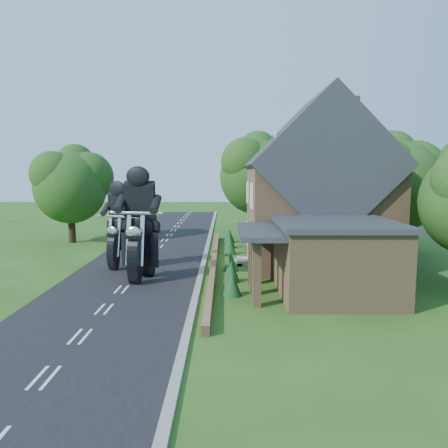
{
  "coord_description": "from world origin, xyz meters",
  "views": [
    {
      "loc": [
        4.99,
        -20.38,
        5.66
      ],
      "look_at": [
        4.91,
        3.17,
        2.8
      ],
      "focal_mm": 35.0,
      "sensor_mm": 36.0,
      "label": 1
    }
  ],
  "objects_px": {
    "garden_wall": "(214,264)",
    "annex": "(332,257)",
    "house": "(316,193)",
    "motorcycle_lead": "(141,264)",
    "motorcycle_follow": "(121,255)"
  },
  "relations": [
    {
      "from": "annex",
      "to": "motorcycle_lead",
      "type": "distance_m",
      "value": 9.62
    },
    {
      "from": "motorcycle_lead",
      "to": "house",
      "type": "bearing_deg",
      "value": -144.0
    },
    {
      "from": "house",
      "to": "annex",
      "type": "distance_m",
      "value": 7.3
    },
    {
      "from": "motorcycle_follow",
      "to": "annex",
      "type": "bearing_deg",
      "value": 177.55
    },
    {
      "from": "garden_wall",
      "to": "annex",
      "type": "distance_m",
      "value": 8.19
    },
    {
      "from": "house",
      "to": "annex",
      "type": "bearing_deg",
      "value": -95.24
    },
    {
      "from": "garden_wall",
      "to": "house",
      "type": "distance_m",
      "value": 7.52
    },
    {
      "from": "house",
      "to": "motorcycle_lead",
      "type": "relative_size",
      "value": 5.4
    },
    {
      "from": "motorcycle_lead",
      "to": "garden_wall",
      "type": "bearing_deg",
      "value": -125.82
    },
    {
      "from": "motorcycle_lead",
      "to": "motorcycle_follow",
      "type": "relative_size",
      "value": 1.16
    },
    {
      "from": "house",
      "to": "motorcycle_follow",
      "type": "relative_size",
      "value": 6.24
    },
    {
      "from": "garden_wall",
      "to": "motorcycle_lead",
      "type": "distance_m",
      "value": 4.93
    },
    {
      "from": "garden_wall",
      "to": "motorcycle_lead",
      "type": "xyz_separation_m",
      "value": [
        -3.66,
        -3.23,
        0.68
      ]
    },
    {
      "from": "house",
      "to": "motorcycle_lead",
      "type": "bearing_deg",
      "value": -156.79
    },
    {
      "from": "garden_wall",
      "to": "motorcycle_follow",
      "type": "bearing_deg",
      "value": -177.2
    }
  ]
}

